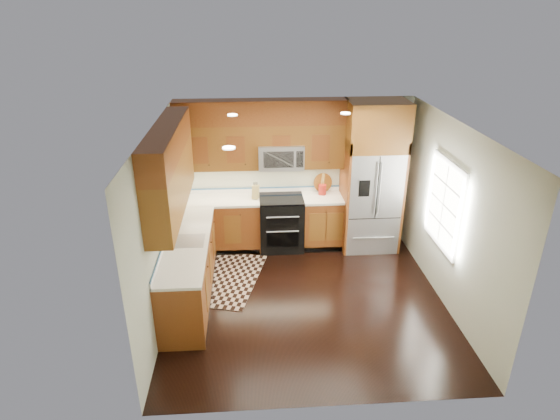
{
  "coord_description": "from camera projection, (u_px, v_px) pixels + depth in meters",
  "views": [
    {
      "loc": [
        -0.78,
        -5.74,
        4.05
      ],
      "look_at": [
        -0.35,
        0.6,
        1.2
      ],
      "focal_mm": 30.0,
      "sensor_mm": 36.0,
      "label": 1
    }
  ],
  "objects": [
    {
      "name": "base_cabinets",
      "position": [
        224.0,
        247.0,
        7.49
      ],
      "size": [
        2.85,
        3.0,
        0.9
      ],
      "color": "brown",
      "rests_on": "ground"
    },
    {
      "name": "cutting_board",
      "position": [
        322.0,
        191.0,
        8.34
      ],
      "size": [
        0.42,
        0.42,
        0.02
      ],
      "primitive_type": "cylinder",
      "rotation": [
        0.0,
        0.0,
        0.25
      ],
      "color": "brown",
      "rests_on": "countertop"
    },
    {
      "name": "microwave",
      "position": [
        281.0,
        156.0,
        7.87
      ],
      "size": [
        0.76,
        0.4,
        0.42
      ],
      "color": "#B2B2B7",
      "rests_on": "ground"
    },
    {
      "name": "refrigerator",
      "position": [
        372.0,
        177.0,
        7.96
      ],
      "size": [
        0.98,
        0.75,
        2.6
      ],
      "color": "#B2B2B7",
      "rests_on": "ground"
    },
    {
      "name": "wall_right",
      "position": [
        450.0,
        216.0,
        6.52
      ],
      "size": [
        0.02,
        4.0,
        2.6
      ],
      "primitive_type": "cube",
      "color": "#B6BCA9",
      "rests_on": "ground"
    },
    {
      "name": "utensil_crock",
      "position": [
        322.0,
        187.0,
        8.17
      ],
      "size": [
        0.18,
        0.18,
        0.38
      ],
      "color": "#A01C13",
      "rests_on": "countertop"
    },
    {
      "name": "sink_faucet",
      "position": [
        184.0,
        237.0,
        6.62
      ],
      "size": [
        0.54,
        0.44,
        0.37
      ],
      "color": "#B2B2B7",
      "rests_on": "countertop"
    },
    {
      "name": "wall_back",
      "position": [
        294.0,
        172.0,
        8.22
      ],
      "size": [
        4.0,
        0.02,
        2.6
      ],
      "primitive_type": "cube",
      "color": "#B6BCA9",
      "rests_on": "ground"
    },
    {
      "name": "wall_left",
      "position": [
        160.0,
        225.0,
        6.27
      ],
      "size": [
        0.02,
        4.0,
        2.6
      ],
      "primitive_type": "cube",
      "color": "#B6BCA9",
      "rests_on": "ground"
    },
    {
      "name": "countertop",
      "position": [
        232.0,
        217.0,
        7.41
      ],
      "size": [
        2.86,
        3.01,
        0.04
      ],
      "color": "white",
      "rests_on": "base_cabinets"
    },
    {
      "name": "knife_block",
      "position": [
        256.0,
        192.0,
        8.01
      ],
      "size": [
        0.13,
        0.16,
        0.29
      ],
      "color": "#A38F4F",
      "rests_on": "countertop"
    },
    {
      "name": "upper_cabinets",
      "position": [
        224.0,
        148.0,
        7.02
      ],
      "size": [
        2.85,
        3.0,
        1.15
      ],
      "color": "brown",
      "rests_on": "ground"
    },
    {
      "name": "range",
      "position": [
        281.0,
        223.0,
        8.24
      ],
      "size": [
        0.76,
        0.67,
        0.95
      ],
      "color": "black",
      "rests_on": "ground"
    },
    {
      "name": "window",
      "position": [
        444.0,
        204.0,
        6.66
      ],
      "size": [
        0.04,
        1.1,
        1.3
      ],
      "color": "white",
      "rests_on": "ground"
    },
    {
      "name": "rug",
      "position": [
        226.0,
        278.0,
        7.45
      ],
      "size": [
        1.35,
        1.8,
        0.01
      ],
      "primitive_type": "cube",
      "rotation": [
        0.0,
        0.0,
        -0.26
      ],
      "color": "black",
      "rests_on": "ground"
    },
    {
      "name": "ground",
      "position": [
        306.0,
        300.0,
        6.93
      ],
      "size": [
        4.0,
        4.0,
        0.0
      ],
      "primitive_type": "plane",
      "color": "black",
      "rests_on": "ground"
    }
  ]
}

